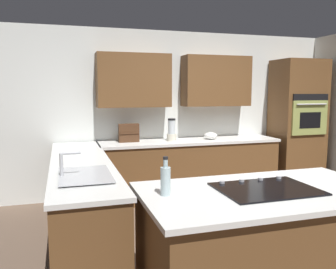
{
  "coord_description": "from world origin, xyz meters",
  "views": [
    {
      "loc": [
        2.0,
        3.34,
        1.67
      ],
      "look_at": [
        0.68,
        -0.99,
        1.1
      ],
      "focal_mm": 37.41,
      "sensor_mm": 36.0,
      "label": 1
    }
  ],
  "objects": [
    {
      "name": "sink_unit",
      "position": [
        1.83,
        0.17,
        0.92
      ],
      "size": [
        0.46,
        0.7,
        0.23
      ],
      "color": "#515456",
      "rests_on": "countertop_side"
    },
    {
      "name": "lower_cabinets_back",
      "position": [
        0.1,
        -1.72,
        0.43
      ],
      "size": [
        2.8,
        0.6,
        0.86
      ],
      "primitive_type": "cube",
      "color": "brown",
      "rests_on": "ground"
    },
    {
      "name": "lower_cabinets_side",
      "position": [
        1.82,
        -0.55,
        0.43
      ],
      "size": [
        0.6,
        2.9,
        0.86
      ],
      "primitive_type": "cube",
      "color": "brown",
      "rests_on": "ground"
    },
    {
      "name": "mixing_bowl",
      "position": [
        -0.25,
        -1.72,
        0.96
      ],
      "size": [
        0.21,
        0.21,
        0.11
      ],
      "primitive_type": "ellipsoid",
      "color": "white",
      "rests_on": "countertop_back"
    },
    {
      "name": "cooktop",
      "position": [
        0.49,
        1.01,
        0.91
      ],
      "size": [
        0.76,
        0.56,
        0.03
      ],
      "color": "black",
      "rests_on": "island_top"
    },
    {
      "name": "wall_oven",
      "position": [
        -1.85,
        -1.72,
        1.09
      ],
      "size": [
        0.8,
        0.66,
        2.18
      ],
      "color": "brown",
      "rests_on": "ground"
    },
    {
      "name": "countertop_side",
      "position": [
        1.82,
        -0.55,
        0.88
      ],
      "size": [
        0.64,
        2.94,
        0.04
      ],
      "primitive_type": "cube",
      "color": "silver",
      "rests_on": "lower_cabinets_side"
    },
    {
      "name": "blender",
      "position": [
        0.4,
        -1.72,
        1.05
      ],
      "size": [
        0.15,
        0.15,
        0.35
      ],
      "color": "beige",
      "rests_on": "countertop_back"
    },
    {
      "name": "island_top",
      "position": [
        0.49,
        1.02,
        0.88
      ],
      "size": [
        1.97,
        1.08,
        0.04
      ],
      "primitive_type": "cube",
      "color": "silver",
      "rests_on": "island_base"
    },
    {
      "name": "ground_plane",
      "position": [
        0.0,
        0.0,
        0.0
      ],
      "size": [
        14.0,
        14.0,
        0.0
      ],
      "primitive_type": "plane",
      "color": "brown"
    },
    {
      "name": "wall_back",
      "position": [
        0.08,
        -2.04,
        1.44
      ],
      "size": [
        6.0,
        0.44,
        2.6
      ],
      "color": "silver",
      "rests_on": "ground"
    },
    {
      "name": "island_base",
      "position": [
        0.49,
        1.02,
        0.43
      ],
      "size": [
        1.89,
        1.0,
        0.86
      ],
      "primitive_type": "cube",
      "color": "brown",
      "rests_on": "ground"
    },
    {
      "name": "spice_rack",
      "position": [
        1.05,
        -1.8,
        1.04
      ],
      "size": [
        0.3,
        0.11,
        0.28
      ],
      "color": "#472B19",
      "rests_on": "countertop_back"
    },
    {
      "name": "oil_bottle",
      "position": [
        1.28,
        0.92,
        1.02
      ],
      "size": [
        0.08,
        0.08,
        0.29
      ],
      "color": "silver",
      "rests_on": "island_top"
    },
    {
      "name": "countertop_back",
      "position": [
        0.1,
        -1.72,
        0.88
      ],
      "size": [
        2.84,
        0.64,
        0.04
      ],
      "primitive_type": "cube",
      "color": "silver",
      "rests_on": "lower_cabinets_back"
    }
  ]
}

